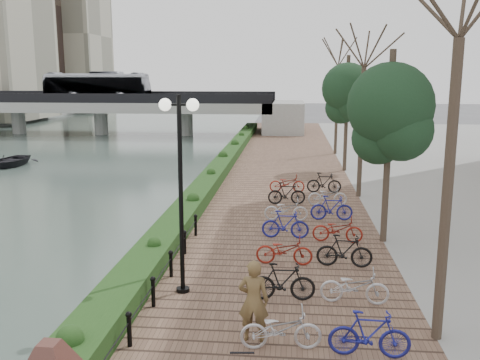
# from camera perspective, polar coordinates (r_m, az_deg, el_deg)

# --- Properties ---
(river_water) EXTENTS (30.00, 130.00, 0.02)m
(river_water) POSITION_cam_1_polar(r_m,az_deg,el_deg) (39.97, -24.24, 1.31)
(river_water) COLOR #465750
(river_water) RESTS_ON ground
(promenade) EXTENTS (8.00, 75.00, 0.50)m
(promenade) POSITION_cam_1_polar(r_m,az_deg,el_deg) (27.37, 3.78, -1.36)
(promenade) COLOR brown
(promenade) RESTS_ON ground
(hedge) EXTENTS (1.10, 56.00, 0.60)m
(hedge) POSITION_cam_1_polar(r_m,az_deg,el_deg) (29.98, -2.57, 0.83)
(hedge) COLOR #1B3D16
(hedge) RESTS_ON promenade
(chain_fence) EXTENTS (0.10, 14.10, 0.70)m
(chain_fence) POSITION_cam_1_polar(r_m,az_deg,el_deg) (12.85, -10.39, -13.54)
(chain_fence) COLOR black
(chain_fence) RESTS_ON promenade
(lamppost) EXTENTS (1.02, 0.32, 5.19)m
(lamppost) POSITION_cam_1_polar(r_m,az_deg,el_deg) (13.64, -6.43, 2.82)
(lamppost) COLOR black
(lamppost) RESTS_ON promenade
(pedestrian) EXTENTS (0.68, 0.46, 1.82)m
(pedestrian) POSITION_cam_1_polar(r_m,az_deg,el_deg) (11.77, 1.45, -12.74)
(pedestrian) COLOR brown
(pedestrian) RESTS_ON promenade
(bicycle_parking) EXTENTS (2.40, 17.32, 1.00)m
(bicycle_parking) POSITION_cam_1_polar(r_m,az_deg,el_deg) (18.83, 7.56, -4.98)
(bicycle_parking) COLOR silver
(bicycle_parking) RESTS_ON promenade
(street_trees) EXTENTS (3.20, 37.12, 6.80)m
(street_trees) POSITION_cam_1_polar(r_m,az_deg,el_deg) (22.27, 13.89, 4.42)
(street_trees) COLOR #362D20
(street_trees) RESTS_ON promenade
(bridge) EXTENTS (36.00, 10.77, 6.50)m
(bridge) POSITION_cam_1_polar(r_m,az_deg,el_deg) (57.77, -14.74, 8.03)
(bridge) COLOR gray
(bridge) RESTS_ON ground
(boat) EXTENTS (2.84, 3.88, 0.78)m
(boat) POSITION_cam_1_polar(r_m,az_deg,el_deg) (39.84, -23.23, 1.94)
(boat) COLOR black
(boat) RESTS_ON river_water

